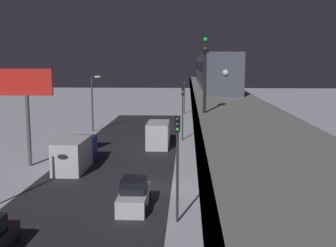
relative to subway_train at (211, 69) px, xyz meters
The scene contains 13 objects.
ground_plane 21.71m from the subway_train, 74.58° to the left, with size 240.00×240.00×0.00m, color silver.
avenue_asphalt 23.09m from the subway_train, 63.71° to the left, with size 11.00×84.83×0.01m, color #28282D.
elevated_railway 19.39m from the subway_train, 89.73° to the left, with size 5.00×84.83×6.85m.
subway_train is the anchor object (origin of this frame).
rail_signal 27.97m from the subway_train, 86.05° to the left, with size 0.36×0.41×4.00m.
sedan_white 25.57m from the subway_train, 75.03° to the left, with size 1.91×4.48×1.97m.
box_truck 9.97m from the subway_train, 26.52° to the left, with size 2.40×7.40×2.80m.
delivery_van 20.12m from the subway_train, 46.60° to the left, with size 2.40×7.40×2.80m.
traffic_light_near 26.46m from the subway_train, 82.55° to the left, with size 0.32×0.44×6.40m.
traffic_light_mid 5.58m from the subway_train, ahead, with size 0.32×0.44×6.40m.
traffic_light_far 26.69m from the subway_train, 82.61° to the right, with size 0.32×0.44×6.40m.
commercial_billboard 21.74m from the subway_train, 36.95° to the left, with size 4.80×0.36×8.90m.
street_lamp_far 17.04m from the subway_train, 20.45° to the right, with size 1.35×0.44×7.65m.
Camera 1 is at (-2.47, 30.15, 9.52)m, focal length 43.91 mm.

